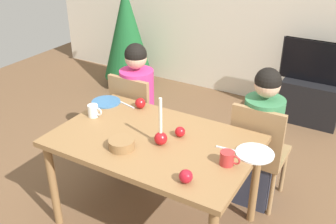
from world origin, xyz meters
name	(u,v)px	position (x,y,z in m)	size (l,w,h in m)	color
ground_plane	(155,220)	(0.00, 0.00, 0.00)	(7.68, 7.68, 0.00)	brown
dining_table	(154,149)	(0.00, 0.00, 0.67)	(1.40, 0.90, 0.75)	olive
chair_left	(136,115)	(-0.57, 0.61, 0.51)	(0.40, 0.40, 0.90)	#99754C
chair_right	(258,149)	(0.58, 0.61, 0.51)	(0.40, 0.40, 0.90)	#99754C
person_left_child	(138,108)	(-0.57, 0.64, 0.57)	(0.30, 0.30, 1.17)	#33384C
person_right_child	(260,141)	(0.58, 0.64, 0.57)	(0.30, 0.30, 1.17)	#33384C
tv_stand	(311,101)	(0.66, 2.30, 0.24)	(0.64, 0.40, 0.48)	black
tv	(318,62)	(0.66, 2.30, 0.71)	(0.79, 0.05, 0.46)	black
christmas_tree	(127,32)	(-1.74, 2.11, 0.75)	(0.65, 0.65, 1.45)	brown
candle_centerpiece	(161,135)	(0.08, -0.03, 0.82)	(0.09, 0.09, 0.35)	red
plate_left	(106,102)	(-0.65, 0.29, 0.76)	(0.24, 0.24, 0.01)	teal
plate_right	(255,153)	(0.67, 0.17, 0.76)	(0.25, 0.25, 0.01)	silver
mug_left	(93,111)	(-0.57, 0.05, 0.80)	(0.12, 0.08, 0.10)	white
mug_right	(227,158)	(0.56, -0.03, 0.80)	(0.13, 0.09, 0.09)	#B72D2D
fork_left	(127,105)	(-0.47, 0.34, 0.75)	(0.18, 0.01, 0.01)	silver
fork_right	(229,149)	(0.51, 0.13, 0.75)	(0.18, 0.01, 0.01)	silver
bowl_walnuts	(122,144)	(-0.12, -0.21, 0.78)	(0.18, 0.18, 0.07)	olive
apple_near_candle	(180,132)	(0.14, 0.12, 0.79)	(0.07, 0.07, 0.07)	red
apple_by_left_plate	(186,176)	(0.42, -0.32, 0.79)	(0.08, 0.08, 0.08)	#AE1522
apple_by_right_mug	(140,103)	(-0.34, 0.35, 0.79)	(0.09, 0.09, 0.09)	#AC1215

